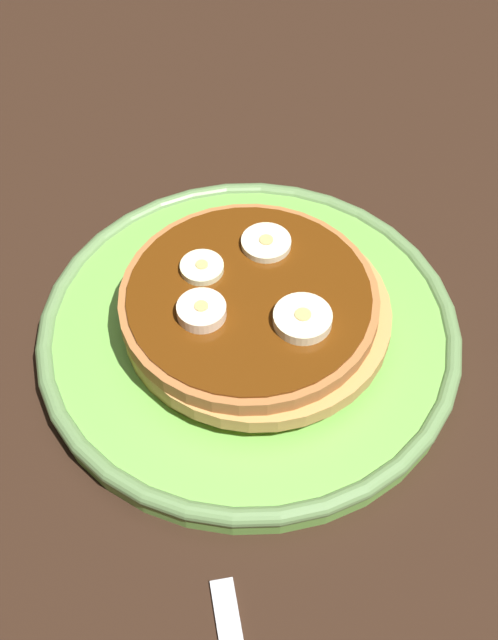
{
  "coord_description": "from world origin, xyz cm",
  "views": [
    {
      "loc": [
        -32.41,
        -8.76,
        44.82
      ],
      "look_at": [
        0.0,
        0.0,
        2.44
      ],
      "focal_mm": 48.01,
      "sensor_mm": 36.0,
      "label": 1
    }
  ],
  "objects_px": {
    "plate": "(249,333)",
    "banana_slice_0": "(303,319)",
    "pancake_stack": "(253,310)",
    "banana_slice_3": "(202,268)",
    "banana_slice_2": "(202,311)",
    "banana_slice_1": "(263,243)"
  },
  "relations": [
    {
      "from": "plate",
      "to": "banana_slice_0",
      "type": "bearing_deg",
      "value": -110.24
    },
    {
      "from": "banana_slice_1",
      "to": "banana_slice_2",
      "type": "bearing_deg",
      "value": 162.1
    },
    {
      "from": "banana_slice_0",
      "to": "banana_slice_3",
      "type": "xyz_separation_m",
      "value": [
        0.02,
        0.07,
        -0.0
      ]
    },
    {
      "from": "plate",
      "to": "banana_slice_2",
      "type": "relative_size",
      "value": 9.15
    },
    {
      "from": "pancake_stack",
      "to": "banana_slice_2",
      "type": "height_order",
      "value": "banana_slice_2"
    },
    {
      "from": "banana_slice_2",
      "to": "banana_slice_3",
      "type": "bearing_deg",
      "value": 16.83
    },
    {
      "from": "banana_slice_0",
      "to": "banana_slice_2",
      "type": "relative_size",
      "value": 1.18
    },
    {
      "from": "plate",
      "to": "banana_slice_3",
      "type": "xyz_separation_m",
      "value": [
        0.01,
        0.03,
        0.04
      ]
    },
    {
      "from": "plate",
      "to": "banana_slice_3",
      "type": "distance_m",
      "value": 0.05
    },
    {
      "from": "pancake_stack",
      "to": "banana_slice_1",
      "type": "distance_m",
      "value": 0.04
    },
    {
      "from": "banana_slice_1",
      "to": "plate",
      "type": "bearing_deg",
      "value": -177.48
    },
    {
      "from": "pancake_stack",
      "to": "banana_slice_3",
      "type": "distance_m",
      "value": 0.04
    },
    {
      "from": "banana_slice_0",
      "to": "banana_slice_2",
      "type": "xyz_separation_m",
      "value": [
        -0.01,
        0.06,
        0.0
      ]
    },
    {
      "from": "pancake_stack",
      "to": "plate",
      "type": "bearing_deg",
      "value": 135.67
    },
    {
      "from": "pancake_stack",
      "to": "banana_slice_3",
      "type": "bearing_deg",
      "value": 75.37
    },
    {
      "from": "banana_slice_1",
      "to": "banana_slice_2",
      "type": "xyz_separation_m",
      "value": [
        -0.07,
        0.02,
        0.0
      ]
    },
    {
      "from": "banana_slice_3",
      "to": "banana_slice_0",
      "type": "bearing_deg",
      "value": -109.3
    },
    {
      "from": "plate",
      "to": "banana_slice_1",
      "type": "height_order",
      "value": "banana_slice_1"
    },
    {
      "from": "pancake_stack",
      "to": "banana_slice_1",
      "type": "xyz_separation_m",
      "value": [
        0.04,
        0.0,
        0.02
      ]
    },
    {
      "from": "plate",
      "to": "pancake_stack",
      "type": "bearing_deg",
      "value": -44.33
    },
    {
      "from": "pancake_stack",
      "to": "banana_slice_0",
      "type": "bearing_deg",
      "value": -113.79
    },
    {
      "from": "banana_slice_2",
      "to": "banana_slice_3",
      "type": "distance_m",
      "value": 0.04
    }
  ]
}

